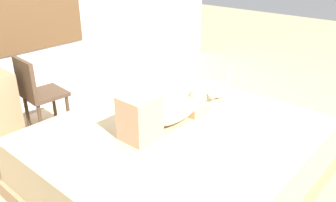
{
  "coord_description": "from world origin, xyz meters",
  "views": [
    {
      "loc": [
        -1.93,
        -1.56,
        1.84
      ],
      "look_at": [
        0.03,
        0.16,
        0.67
      ],
      "focal_mm": 36.94,
      "sensor_mm": 36.0,
      "label": 1
    }
  ],
  "objects_px": {
    "cat": "(219,91)",
    "chair_by_desk": "(37,91)",
    "person_lying": "(165,112)",
    "bed": "(178,157)"
  },
  "relations": [
    {
      "from": "bed",
      "to": "chair_by_desk",
      "type": "xyz_separation_m",
      "value": [
        -0.32,
        1.57,
        0.25
      ]
    },
    {
      "from": "bed",
      "to": "cat",
      "type": "xyz_separation_m",
      "value": [
        0.73,
        0.11,
        0.33
      ]
    },
    {
      "from": "cat",
      "to": "chair_by_desk",
      "type": "height_order",
      "value": "chair_by_desk"
    },
    {
      "from": "cat",
      "to": "chair_by_desk",
      "type": "distance_m",
      "value": 1.8
    },
    {
      "from": "bed",
      "to": "person_lying",
      "type": "xyz_separation_m",
      "value": [
        -0.01,
        0.13,
        0.38
      ]
    },
    {
      "from": "cat",
      "to": "person_lying",
      "type": "bearing_deg",
      "value": 177.93
    },
    {
      "from": "bed",
      "to": "cat",
      "type": "bearing_deg",
      "value": 8.3
    },
    {
      "from": "person_lying",
      "to": "chair_by_desk",
      "type": "height_order",
      "value": "chair_by_desk"
    },
    {
      "from": "person_lying",
      "to": "cat",
      "type": "xyz_separation_m",
      "value": [
        0.75,
        -0.03,
        -0.05
      ]
    },
    {
      "from": "person_lying",
      "to": "chair_by_desk",
      "type": "relative_size",
      "value": 1.09
    }
  ]
}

